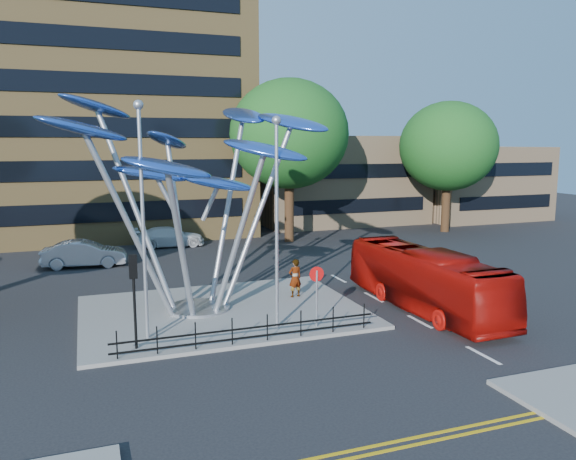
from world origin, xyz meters
name	(u,v)px	position (x,y,z in m)	size (l,w,h in m)	color
ground	(291,359)	(0.00, 0.00, 0.00)	(120.00, 120.00, 0.00)	black
traffic_island	(223,312)	(-1.00, 6.00, 0.07)	(12.00, 9.00, 0.15)	slate
double_yellow_near	(376,446)	(0.00, -6.00, 0.01)	(40.00, 0.12, 0.01)	gold
double_yellow_far	(382,452)	(0.00, -6.30, 0.01)	(40.00, 0.12, 0.01)	gold
brick_tower	(82,47)	(-6.00, 32.00, 15.00)	(25.00, 15.00, 30.00)	olive
low_building_near	(340,180)	(16.00, 30.00, 4.00)	(15.00, 8.00, 8.00)	tan
low_building_far	(478,183)	(30.00, 28.00, 3.50)	(12.00, 8.00, 7.00)	tan
tree_right	(289,134)	(8.00, 22.00, 8.04)	(8.80, 8.80, 12.11)	black
tree_far	(448,146)	(22.00, 22.00, 7.11)	(8.00, 8.00, 10.81)	black
leaf_sculpture	(192,156)	(-2.07, 6.68, 6.87)	(12.72, 9.54, 9.51)	#9EA0A5
street_lamp_left	(142,201)	(-4.50, 3.50, 5.36)	(0.36, 0.36, 8.80)	#9EA0A5
street_lamp_right	(277,204)	(0.50, 3.00, 5.09)	(0.36, 0.36, 8.30)	#9EA0A5
traffic_light_island	(134,281)	(-5.00, 2.50, 2.61)	(0.28, 0.18, 3.42)	black
no_entry_sign_island	(317,286)	(2.00, 2.52, 1.82)	(0.60, 0.10, 2.45)	#9EA0A5
pedestrian_railing_front	(250,332)	(-1.00, 1.70, 0.55)	(10.00, 0.06, 1.00)	black
red_bus	(425,280)	(7.63, 3.43, 1.38)	(2.32, 9.93, 2.77)	#970B06
pedestrian	(295,278)	(2.75, 6.90, 1.07)	(0.67, 0.44, 1.84)	gray
parked_car_mid	(84,254)	(-6.65, 18.00, 0.80)	(1.70, 4.87, 1.61)	#AAABB2
parked_car_right	(170,237)	(-0.84, 22.94, 0.71)	(2.00, 4.92, 1.43)	silver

